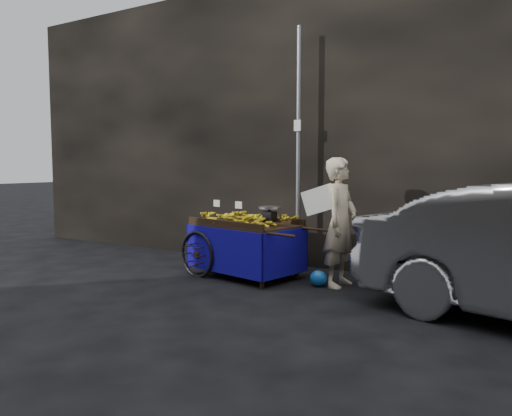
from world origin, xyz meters
The scene contains 6 objects.
ground centered at (0.00, 0.00, 0.00)m, with size 80.00×80.00×0.00m, color black.
building_wall centered at (0.39, 2.60, 2.50)m, with size 13.50×2.00×5.00m.
street_pole centered at (0.30, 1.30, 2.01)m, with size 0.12×0.10×4.00m.
banana_cart centered at (-0.23, 0.44, 0.75)m, with size 2.38×1.41×1.21m.
vendor centered at (1.33, 0.60, 0.93)m, with size 0.82×0.70×1.86m.
plastic_bag centered at (1.08, 0.41, 0.12)m, with size 0.26×0.21×0.23m, color blue.
Camera 1 is at (4.03, -6.11, 1.76)m, focal length 35.00 mm.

